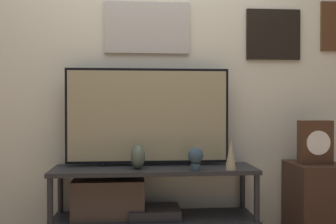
% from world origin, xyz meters
% --- Properties ---
extents(wall_back, '(6.40, 0.08, 2.70)m').
position_xyz_m(wall_back, '(0.01, 0.50, 1.36)').
color(wall_back, beige).
rests_on(wall_back, ground_plane).
extents(media_console, '(1.44, 0.42, 0.60)m').
position_xyz_m(media_console, '(-0.13, 0.25, 0.38)').
color(media_console, '#232326').
rests_on(media_console, ground_plane).
extents(television, '(1.19, 0.05, 0.71)m').
position_xyz_m(television, '(-0.04, 0.34, 0.96)').
color(television, black).
rests_on(television, media_console).
extents(vase_urn_stoneware, '(0.10, 0.13, 0.17)m').
position_xyz_m(vase_urn_stoneware, '(-0.12, 0.20, 0.68)').
color(vase_urn_stoneware, '#4C5647').
rests_on(vase_urn_stoneware, media_console).
extents(vase_slim_bronze, '(0.08, 0.08, 0.21)m').
position_xyz_m(vase_slim_bronze, '(0.52, 0.10, 0.70)').
color(vase_slim_bronze, tan).
rests_on(vase_slim_bronze, media_console).
extents(decorative_bust, '(0.11, 0.11, 0.15)m').
position_xyz_m(decorative_bust, '(0.27, 0.10, 0.69)').
color(decorative_bust, '#2D4251').
rests_on(decorative_bust, media_console).
extents(side_table, '(0.36, 0.41, 0.61)m').
position_xyz_m(side_table, '(1.20, 0.25, 0.31)').
color(side_table, '#382319').
rests_on(side_table, ground_plane).
extents(mantel_clock, '(0.23, 0.11, 0.32)m').
position_xyz_m(mantel_clock, '(1.17, 0.22, 0.77)').
color(mantel_clock, '#422819').
rests_on(mantel_clock, side_table).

